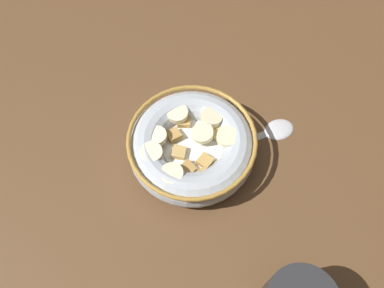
{
  "coord_description": "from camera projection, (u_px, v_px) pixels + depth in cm",
  "views": [
    {
      "loc": [
        22.41,
        11.67,
        50.95
      ],
      "look_at": [
        0.0,
        0.0,
        3.0
      ],
      "focal_mm": 38.47,
      "sensor_mm": 36.0,
      "label": 1
    }
  ],
  "objects": [
    {
      "name": "ground_plane",
      "position": [
        192.0,
        157.0,
        0.58
      ],
      "size": [
        138.51,
        138.51,
        2.0
      ],
      "primitive_type": "cube",
      "color": "brown"
    },
    {
      "name": "cereal_bowl",
      "position": [
        192.0,
        146.0,
        0.55
      ],
      "size": [
        17.06,
        17.06,
        4.79
      ],
      "color": "#B2BCC6",
      "rests_on": "ground_plane"
    },
    {
      "name": "spoon",
      "position": [
        268.0,
        133.0,
        0.58
      ],
      "size": [
        12.76,
        11.39,
        0.8
      ],
      "color": "silver",
      "rests_on": "ground_plane"
    }
  ]
}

